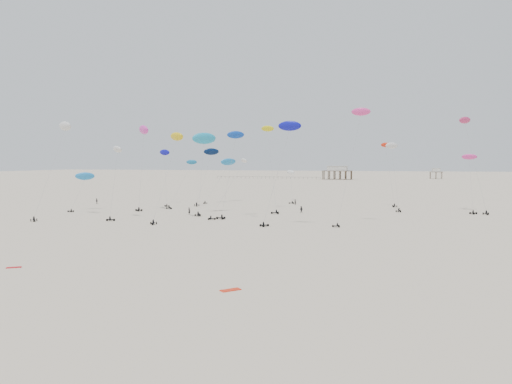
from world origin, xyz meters
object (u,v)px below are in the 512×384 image
(pavilion_small, at_px, (436,174))
(spectator_0, at_px, (189,215))
(rig_0, at_px, (471,148))
(rig_4, at_px, (208,163))
(pavilion_main, at_px, (337,174))
(rig_9, at_px, (270,153))

(pavilion_small, bearing_deg, spectator_0, -106.43)
(pavilion_small, distance_m, rig_0, 253.51)
(rig_4, bearing_deg, pavilion_main, -113.71)
(pavilion_small, relative_size, rig_0, 0.35)
(rig_4, bearing_deg, pavilion_small, -128.61)
(pavilion_small, xyz_separation_m, rig_0, (-12.27, -252.86, 13.48))
(pavilion_small, xyz_separation_m, rig_4, (-87.78, -246.73, 9.51))
(spectator_0, bearing_deg, pavilion_small, -81.60)
(pavilion_main, xyz_separation_m, pavilion_small, (70.00, 30.00, -0.74))
(rig_0, distance_m, spectator_0, 75.34)
(rig_0, height_order, rig_4, rig_0)
(rig_4, bearing_deg, rig_0, 156.33)
(pavilion_small, height_order, rig_4, rig_4)
(rig_4, distance_m, rig_9, 27.56)
(rig_0, height_order, rig_9, rig_0)
(pavilion_small, distance_m, rig_4, 262.05)
(pavilion_main, bearing_deg, spectator_0, -92.70)
(rig_0, xyz_separation_m, rig_4, (-75.51, 6.13, -3.97))
(spectator_0, bearing_deg, rig_9, -112.65)
(rig_9, xyz_separation_m, spectator_0, (-17.18, -15.76, -15.80))
(rig_0, bearing_deg, rig_4, -13.67)
(pavilion_main, distance_m, rig_4, 217.63)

